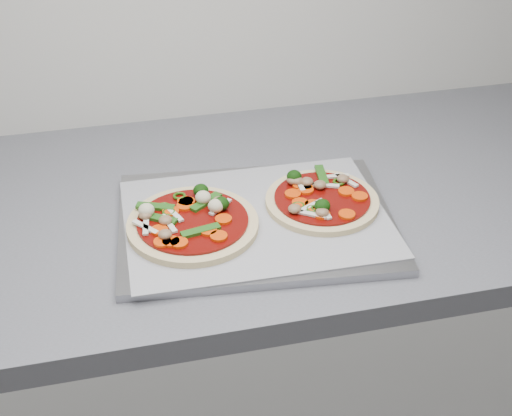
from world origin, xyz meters
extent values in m
cube|color=silver|center=(0.00, 1.30, 0.43)|extent=(3.60, 0.60, 0.86)
cube|color=slate|center=(0.00, 1.30, 0.88)|extent=(3.60, 0.60, 0.04)
cube|color=gray|center=(-0.28, 1.22, 0.91)|extent=(0.44, 0.34, 0.01)
cube|color=#95959A|center=(-0.28, 1.22, 0.91)|extent=(0.40, 0.29, 0.00)
cylinder|color=#CEBD80|center=(-0.38, 1.21, 0.92)|extent=(0.25, 0.25, 0.01)
cylinder|color=#6E0909|center=(-0.38, 1.21, 0.93)|extent=(0.21, 0.21, 0.00)
cylinder|color=#EF3608|center=(-0.38, 1.26, 0.93)|extent=(0.03, 0.03, 0.00)
cube|color=silver|center=(-0.33, 1.23, 0.93)|extent=(0.04, 0.04, 0.00)
ellipsoid|color=beige|center=(-0.34, 1.22, 0.94)|extent=(0.03, 0.03, 0.02)
ellipsoid|color=#836345|center=(-0.35, 1.27, 0.94)|extent=(0.03, 0.03, 0.01)
ellipsoid|color=beige|center=(-0.35, 1.25, 0.94)|extent=(0.03, 0.03, 0.02)
torus|color=#254E0B|center=(-0.41, 1.23, 0.93)|extent=(0.03, 0.03, 0.00)
torus|color=#254E0B|center=(-0.41, 1.25, 0.93)|extent=(0.02, 0.02, 0.00)
cylinder|color=#EF3608|center=(-0.36, 1.18, 0.93)|extent=(0.03, 0.03, 0.00)
cylinder|color=#EF3608|center=(-0.38, 1.26, 0.93)|extent=(0.03, 0.03, 0.00)
ellipsoid|color=#113807|center=(-0.33, 1.23, 0.94)|extent=(0.03, 0.03, 0.02)
cube|color=#235F16|center=(-0.42, 1.22, 0.93)|extent=(0.06, 0.04, 0.00)
cylinder|color=#EF3608|center=(-0.38, 1.25, 0.93)|extent=(0.04, 0.04, 0.00)
cube|color=silver|center=(-0.44, 1.20, 0.93)|extent=(0.04, 0.04, 0.00)
cube|color=#235F16|center=(-0.42, 1.25, 0.93)|extent=(0.06, 0.03, 0.00)
cube|color=#235F16|center=(-0.35, 1.25, 0.93)|extent=(0.06, 0.05, 0.00)
cylinder|color=#EF3608|center=(-0.40, 1.24, 0.93)|extent=(0.04, 0.04, 0.00)
ellipsoid|color=beige|center=(-0.44, 1.24, 0.94)|extent=(0.03, 0.03, 0.02)
ellipsoid|color=#836345|center=(-0.41, 1.21, 0.94)|extent=(0.03, 0.03, 0.01)
ellipsoid|color=#836345|center=(-0.42, 1.17, 0.94)|extent=(0.03, 0.03, 0.01)
ellipsoid|color=#836345|center=(-0.33, 1.24, 0.94)|extent=(0.03, 0.03, 0.01)
cube|color=silver|center=(-0.44, 1.21, 0.93)|extent=(0.01, 0.05, 0.00)
cylinder|color=#EF3608|center=(-0.42, 1.16, 0.93)|extent=(0.03, 0.03, 0.00)
cylinder|color=#EF3608|center=(-0.35, 1.16, 0.93)|extent=(0.03, 0.03, 0.00)
torus|color=#254E0B|center=(-0.39, 1.27, 0.93)|extent=(0.03, 0.03, 0.00)
ellipsoid|color=#113807|center=(-0.35, 1.27, 0.94)|extent=(0.03, 0.03, 0.02)
cube|color=silver|center=(-0.40, 1.23, 0.93)|extent=(0.02, 0.05, 0.00)
cylinder|color=#EF3608|center=(-0.40, 1.16, 0.93)|extent=(0.03, 0.03, 0.00)
cylinder|color=#EF3608|center=(-0.41, 1.16, 0.93)|extent=(0.03, 0.03, 0.00)
cube|color=#235F16|center=(-0.37, 1.18, 0.93)|extent=(0.06, 0.03, 0.00)
cylinder|color=#EF3608|center=(-0.43, 1.19, 0.93)|extent=(0.03, 0.03, 0.00)
cylinder|color=#EF3608|center=(-0.33, 1.20, 0.93)|extent=(0.03, 0.03, 0.00)
ellipsoid|color=#836345|center=(-0.44, 1.23, 0.94)|extent=(0.03, 0.03, 0.01)
cube|color=silver|center=(-0.41, 1.21, 0.93)|extent=(0.02, 0.05, 0.00)
cylinder|color=#CEBD80|center=(-0.17, 1.23, 0.92)|extent=(0.21, 0.21, 0.01)
cylinder|color=#6E0909|center=(-0.17, 1.23, 0.93)|extent=(0.18, 0.18, 0.00)
cube|color=silver|center=(-0.19, 1.27, 0.93)|extent=(0.04, 0.04, 0.00)
cylinder|color=#EF3608|center=(-0.20, 1.26, 0.93)|extent=(0.04, 0.04, 0.00)
ellipsoid|color=#836345|center=(-0.18, 1.27, 0.93)|extent=(0.02, 0.02, 0.01)
torus|color=#254E0B|center=(-0.21, 1.21, 0.93)|extent=(0.02, 0.02, 0.00)
torus|color=#254E0B|center=(-0.20, 1.20, 0.93)|extent=(0.03, 0.03, 0.00)
cube|color=silver|center=(-0.16, 1.26, 0.93)|extent=(0.05, 0.02, 0.00)
ellipsoid|color=#836345|center=(-0.17, 1.25, 0.93)|extent=(0.03, 0.03, 0.01)
ellipsoid|color=#836345|center=(-0.20, 1.27, 0.93)|extent=(0.03, 0.03, 0.01)
cube|color=#235F16|center=(-0.15, 1.29, 0.93)|extent=(0.02, 0.06, 0.00)
cylinder|color=#EF3608|center=(-0.19, 1.19, 0.93)|extent=(0.03, 0.03, 0.00)
cylinder|color=#EF3608|center=(-0.19, 1.26, 0.93)|extent=(0.04, 0.04, 0.00)
cylinder|color=#EF3608|center=(-0.19, 1.25, 0.93)|extent=(0.03, 0.03, 0.00)
torus|color=#254E0B|center=(-0.13, 1.26, 0.93)|extent=(0.03, 0.03, 0.00)
cylinder|color=#EF3608|center=(-0.15, 1.17, 0.93)|extent=(0.03, 0.03, 0.00)
cylinder|color=#EF3608|center=(-0.13, 1.23, 0.93)|extent=(0.04, 0.04, 0.00)
cylinder|color=#EF3608|center=(-0.12, 1.21, 0.93)|extent=(0.03, 0.03, 0.00)
cube|color=silver|center=(-0.20, 1.21, 0.93)|extent=(0.05, 0.03, 0.00)
cube|color=silver|center=(-0.18, 1.19, 0.93)|extent=(0.01, 0.05, 0.00)
ellipsoid|color=#836345|center=(-0.20, 1.27, 0.93)|extent=(0.03, 0.03, 0.01)
ellipsoid|color=#836345|center=(-0.13, 1.26, 0.93)|extent=(0.03, 0.03, 0.01)
ellipsoid|color=#836345|center=(-0.19, 1.18, 0.93)|extent=(0.02, 0.02, 0.01)
ellipsoid|color=#113807|center=(-0.20, 1.28, 0.94)|extent=(0.03, 0.03, 0.02)
cylinder|color=#EF3608|center=(-0.19, 1.21, 0.93)|extent=(0.03, 0.03, 0.00)
cube|color=silver|center=(-0.20, 1.18, 0.93)|extent=(0.04, 0.03, 0.00)
ellipsoid|color=#836345|center=(-0.22, 1.20, 0.93)|extent=(0.03, 0.03, 0.01)
cube|color=silver|center=(-0.12, 1.26, 0.93)|extent=(0.03, 0.05, 0.00)
cube|color=silver|center=(-0.14, 1.28, 0.93)|extent=(0.05, 0.01, 0.00)
cylinder|color=#EF3608|center=(-0.21, 1.22, 0.93)|extent=(0.03, 0.03, 0.00)
cylinder|color=#EF3608|center=(-0.21, 1.24, 0.93)|extent=(0.03, 0.03, 0.00)
cube|color=silver|center=(-0.20, 1.27, 0.93)|extent=(0.01, 0.05, 0.00)
torus|color=#254E0B|center=(-0.19, 1.20, 0.93)|extent=(0.03, 0.03, 0.00)
ellipsoid|color=#113807|center=(-0.18, 1.19, 0.94)|extent=(0.03, 0.03, 0.02)
cylinder|color=#EF3608|center=(-0.19, 1.18, 0.93)|extent=(0.03, 0.03, 0.00)
camera|label=1|loc=(-0.48, 0.36, 1.53)|focal=50.00mm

